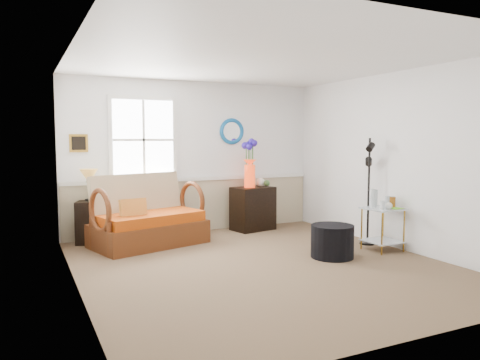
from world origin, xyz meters
name	(u,v)px	position (x,y,z in m)	size (l,w,h in m)	color
floor	(262,265)	(0.00, 0.00, 0.00)	(4.50, 5.00, 0.01)	#7E6046
ceiling	(263,59)	(0.00, 0.00, 2.60)	(4.50, 5.00, 0.01)	white
walls	(263,164)	(0.00, 0.00, 1.30)	(4.51, 5.01, 2.60)	white
wainscot	(195,206)	(0.00, 2.48, 0.45)	(4.46, 0.02, 0.90)	tan
chair_rail	(195,179)	(0.00, 2.47, 0.92)	(4.46, 0.04, 0.06)	white
window	(144,140)	(-0.90, 2.47, 1.60)	(1.14, 0.06, 1.44)	white
picture	(79,143)	(-1.92, 2.48, 1.55)	(0.28, 0.03, 0.28)	gold
mirror	(232,131)	(0.70, 2.48, 1.75)	(0.47, 0.47, 0.07)	#0C73B2
loveseat	(149,210)	(-1.02, 1.75, 0.54)	(1.64, 0.93, 1.07)	brown
throw_pillow	(133,212)	(-1.28, 1.61, 0.55)	(0.39, 0.10, 0.39)	#D05817
lamp_stand	(90,222)	(-1.81, 2.27, 0.33)	(0.37, 0.37, 0.66)	black
table_lamp	(89,185)	(-1.81, 2.24, 0.91)	(0.27, 0.27, 0.50)	#B17C32
potted_plant	(99,191)	(-1.66, 2.26, 0.82)	(0.36, 0.40, 0.31)	#416A34
cabinet	(253,208)	(0.96, 2.13, 0.38)	(0.71, 0.46, 0.77)	black
flower_vase	(250,164)	(0.89, 2.13, 1.18)	(0.24, 0.24, 0.83)	red
side_table	(383,229)	(1.95, -0.05, 0.31)	(0.49, 0.49, 0.62)	#A67E23
tabletop_items	(384,198)	(2.00, -0.02, 0.76)	(0.44, 0.44, 0.27)	silver
floor_lamp	(369,191)	(2.04, 0.37, 0.82)	(0.24, 0.24, 1.63)	black
ottoman	(332,241)	(1.05, -0.06, 0.22)	(0.58, 0.58, 0.45)	black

